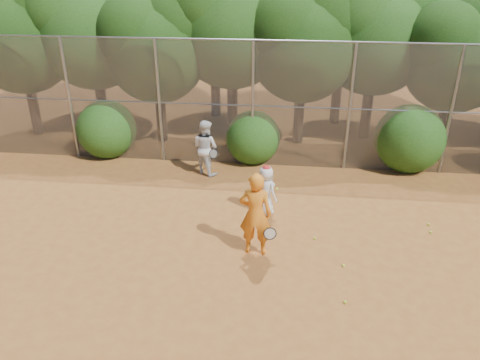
# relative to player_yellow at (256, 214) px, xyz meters

# --- Properties ---
(ground) EXTENTS (80.00, 80.00, 0.00)m
(ground) POSITION_rel_player_yellow_xyz_m (0.47, -0.96, -1.02)
(ground) COLOR brown
(ground) RESTS_ON ground
(fence_back) EXTENTS (20.05, 0.09, 4.03)m
(fence_back) POSITION_rel_player_yellow_xyz_m (0.36, 5.04, 1.04)
(fence_back) COLOR gray
(fence_back) RESTS_ON ground
(tree_0) EXTENTS (4.38, 3.81, 6.00)m
(tree_0) POSITION_rel_player_yellow_xyz_m (-8.97, 7.08, 2.92)
(tree_0) COLOR black
(tree_0) RESTS_ON ground
(tree_1) EXTENTS (4.64, 4.03, 6.35)m
(tree_1) POSITION_rel_player_yellow_xyz_m (-6.47, 7.58, 3.15)
(tree_1) COLOR black
(tree_1) RESTS_ON ground
(tree_2) EXTENTS (3.99, 3.47, 5.47)m
(tree_2) POSITION_rel_player_yellow_xyz_m (-3.97, 6.87, 2.57)
(tree_2) COLOR black
(tree_2) RESTS_ON ground
(tree_3) EXTENTS (4.89, 4.26, 6.70)m
(tree_3) POSITION_rel_player_yellow_xyz_m (-1.46, 7.88, 3.38)
(tree_3) COLOR black
(tree_3) RESTS_ON ground
(tree_4) EXTENTS (4.19, 3.64, 5.73)m
(tree_4) POSITION_rel_player_yellow_xyz_m (1.03, 7.27, 2.74)
(tree_4) COLOR black
(tree_4) RESTS_ON ground
(tree_5) EXTENTS (4.51, 3.92, 6.17)m
(tree_5) POSITION_rel_player_yellow_xyz_m (3.53, 8.08, 3.03)
(tree_5) COLOR black
(tree_5) RESTS_ON ground
(tree_6) EXTENTS (3.86, 3.36, 5.29)m
(tree_6) POSITION_rel_player_yellow_xyz_m (6.02, 7.07, 2.45)
(tree_6) COLOR black
(tree_6) RESTS_ON ground
(tree_9) EXTENTS (4.83, 4.20, 6.62)m
(tree_9) POSITION_rel_player_yellow_xyz_m (-7.46, 9.88, 3.32)
(tree_9) COLOR black
(tree_9) RESTS_ON ground
(tree_10) EXTENTS (5.15, 4.48, 7.06)m
(tree_10) POSITION_rel_player_yellow_xyz_m (-2.46, 10.08, 3.61)
(tree_10) COLOR black
(tree_10) RESTS_ON ground
(tree_11) EXTENTS (4.64, 4.03, 6.35)m
(tree_11) POSITION_rel_player_yellow_xyz_m (2.53, 9.68, 3.15)
(tree_11) COLOR black
(tree_11) RESTS_ON ground
(tree_12) EXTENTS (5.02, 4.37, 6.88)m
(tree_12) POSITION_rel_player_yellow_xyz_m (7.04, 10.28, 3.50)
(tree_12) COLOR black
(tree_12) RESTS_ON ground
(bush_0) EXTENTS (2.00, 2.00, 2.00)m
(bush_0) POSITION_rel_player_yellow_xyz_m (-5.53, 5.34, -0.02)
(bush_0) COLOR #1C4611
(bush_0) RESTS_ON ground
(bush_1) EXTENTS (1.80, 1.80, 1.80)m
(bush_1) POSITION_rel_player_yellow_xyz_m (-0.53, 5.34, -0.12)
(bush_1) COLOR #1C4611
(bush_1) RESTS_ON ground
(bush_2) EXTENTS (2.20, 2.20, 2.20)m
(bush_2) POSITION_rel_player_yellow_xyz_m (4.47, 5.34, 0.08)
(bush_2) COLOR #1C4611
(bush_2) RESTS_ON ground
(player_yellow) EXTENTS (0.88, 0.52, 2.04)m
(player_yellow) POSITION_rel_player_yellow_xyz_m (0.00, 0.00, 0.00)
(player_yellow) COLOR orange
(player_yellow) RESTS_ON ground
(player_teen) EXTENTS (0.79, 0.77, 1.40)m
(player_teen) POSITION_rel_player_yellow_xyz_m (0.12, 1.84, -0.32)
(player_teen) COLOR white
(player_teen) RESTS_ON ground
(player_white) EXTENTS (1.07, 1.01, 1.75)m
(player_white) POSITION_rel_player_yellow_xyz_m (-1.90, 4.18, -0.14)
(player_white) COLOR silver
(player_white) RESTS_ON ground
(ball_0) EXTENTS (0.07, 0.07, 0.07)m
(ball_0) POSITION_rel_player_yellow_xyz_m (2.02, -0.36, -0.98)
(ball_0) COLOR #B3D727
(ball_0) RESTS_ON ground
(ball_1) EXTENTS (0.07, 0.07, 0.07)m
(ball_1) POSITION_rel_player_yellow_xyz_m (4.31, 1.28, -0.98)
(ball_1) COLOR #B3D727
(ball_1) RESTS_ON ground
(ball_2) EXTENTS (0.07, 0.07, 0.07)m
(ball_2) POSITION_rel_player_yellow_xyz_m (1.95, -1.59, -0.98)
(ball_2) COLOR #B3D727
(ball_2) RESTS_ON ground
(ball_4) EXTENTS (0.07, 0.07, 0.07)m
(ball_4) POSITION_rel_player_yellow_xyz_m (1.41, 0.68, -0.98)
(ball_4) COLOR #B3D727
(ball_4) RESTS_ON ground
(ball_5) EXTENTS (0.07, 0.07, 0.07)m
(ball_5) POSITION_rel_player_yellow_xyz_m (4.35, 1.67, -0.98)
(ball_5) COLOR #B3D727
(ball_5) RESTS_ON ground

